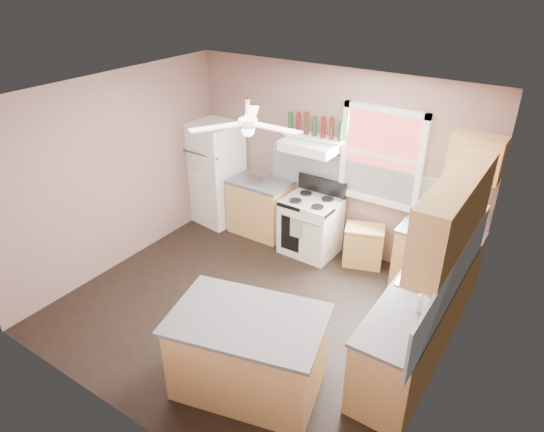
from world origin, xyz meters
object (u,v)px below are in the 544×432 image
Objects in this scene: stove at (310,226)px; cart at (363,248)px; island at (248,354)px; refrigerator at (216,173)px; toaster at (258,179)px.

stove reaches higher than cart.
stove is at bearing 92.15° from island.
stove is (1.81, -0.04, -0.41)m from refrigerator.
stove is 0.83m from cart.
stove is 0.61× the size of island.
toaster is 0.20× the size of island.
refrigerator is at bearing 119.66° from island.
island is at bearing -110.19° from cart.
refrigerator reaches higher than stove.
toaster is 1.07m from stove.
refrigerator is 2.68m from cart.
island is at bearing -38.93° from refrigerator.
toaster reaches higher than stove.
cart is at bearing 75.10° from island.
refrigerator reaches higher than cart.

